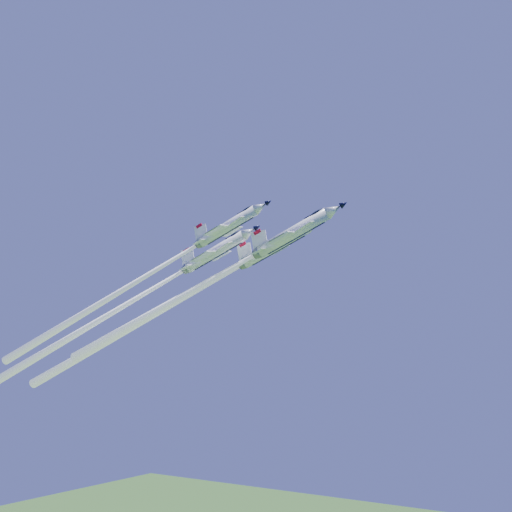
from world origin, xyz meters
The scene contains 4 objects.
jet_lead centered at (-9.85, -1.29, 101.00)m, with size 44.20×14.25×39.45m.
jet_left centered at (-20.90, 2.61, 98.22)m, with size 51.57×16.22×49.84m.
jet_right centered at (-19.08, -9.53, 100.52)m, with size 43.47×13.61×42.56m.
jet_slot centered at (-27.99, -3.51, 97.52)m, with size 48.32×15.17×46.95m.
Camera 1 is at (50.65, -78.32, 86.54)m, focal length 40.00 mm.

